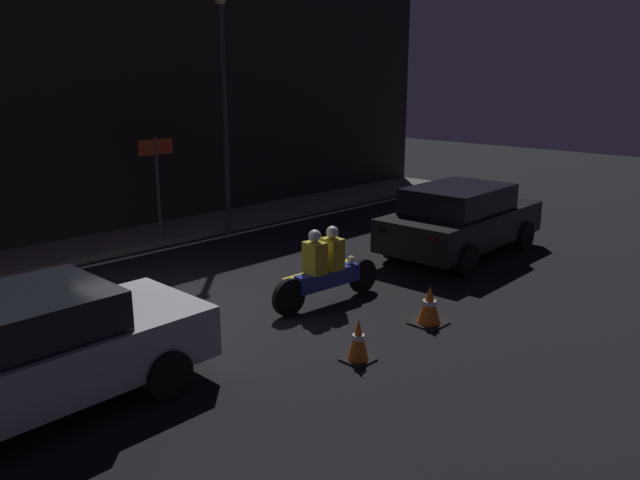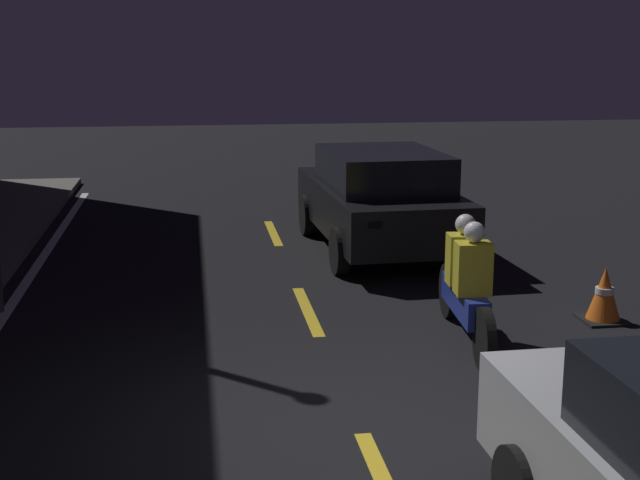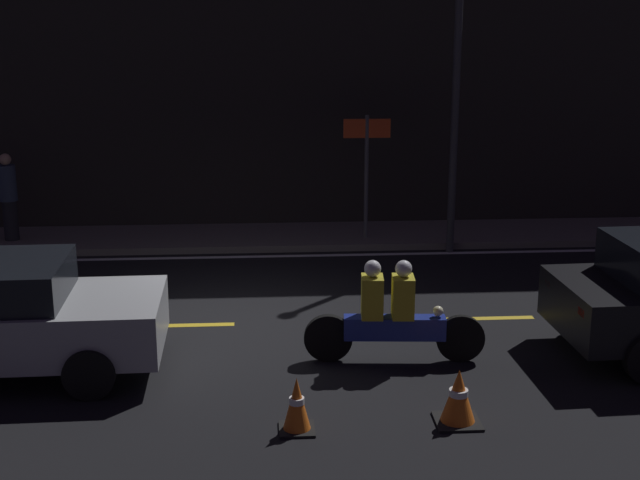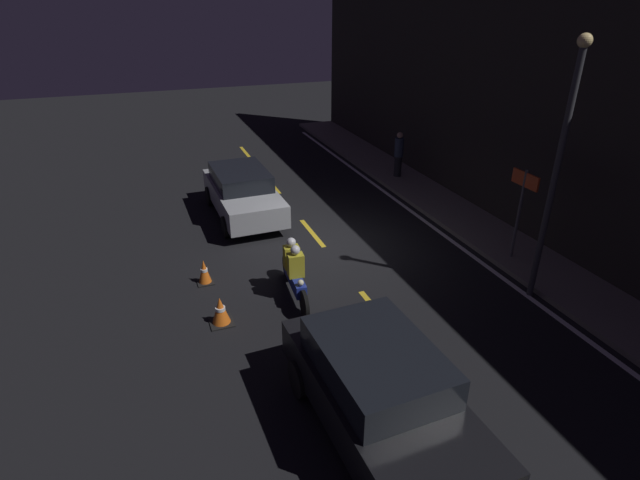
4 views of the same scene
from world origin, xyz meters
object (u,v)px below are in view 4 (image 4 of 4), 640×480
object	(u,v)px
hatchback_silver	(242,192)
street_lamp	(558,163)
pedestrian	(399,154)
traffic_cone_near	(204,272)
motorcycle	(294,271)
shop_sign	(522,197)
traffic_cone_mid	(221,311)
van_black	(380,390)

from	to	relation	value
hatchback_silver	street_lamp	distance (m)	9.17
pedestrian	traffic_cone_near	bearing A→B (deg)	-57.27
motorcycle	pedestrian	world-z (taller)	pedestrian
motorcycle	hatchback_silver	bearing A→B (deg)	-174.74
hatchback_silver	shop_sign	xyz separation A→B (m)	(5.51, 6.01, 1.03)
motorcycle	pedestrian	distance (m)	9.02
traffic_cone_near	traffic_cone_mid	world-z (taller)	traffic_cone_mid
shop_sign	street_lamp	bearing A→B (deg)	-24.12
van_black	shop_sign	size ratio (longest dim) A/B	1.81
traffic_cone_mid	pedestrian	size ratio (longest dim) A/B	0.38
traffic_cone_near	traffic_cone_mid	bearing A→B (deg)	2.24
traffic_cone_near	pedestrian	xyz separation A→B (m)	(-5.22, 8.12, 0.69)
traffic_cone_near	traffic_cone_mid	distance (m)	1.82
van_black	motorcycle	distance (m)	4.36
van_black	traffic_cone_near	distance (m)	6.00
van_black	hatchback_silver	bearing A→B (deg)	178.28
traffic_cone_mid	street_lamp	world-z (taller)	street_lamp
hatchback_silver	van_black	world-z (taller)	van_black
van_black	street_lamp	distance (m)	6.24
hatchback_silver	motorcycle	distance (m)	5.15
traffic_cone_near	pedestrian	world-z (taller)	pedestrian
traffic_cone_near	street_lamp	bearing A→B (deg)	65.79
pedestrian	shop_sign	world-z (taller)	shop_sign
traffic_cone_near	traffic_cone_mid	xyz separation A→B (m)	(1.82, 0.07, 0.01)
motorcycle	traffic_cone_near	distance (m)	2.33
motorcycle	street_lamp	bearing A→B (deg)	74.35
shop_sign	traffic_cone_near	bearing A→B (deg)	-102.07
van_black	motorcycle	bearing A→B (deg)	177.97
hatchback_silver	motorcycle	world-z (taller)	hatchback_silver
hatchback_silver	traffic_cone_mid	xyz separation A→B (m)	(5.66, -1.75, -0.48)
traffic_cone_mid	shop_sign	bearing A→B (deg)	91.08
traffic_cone_mid	shop_sign	world-z (taller)	shop_sign
motorcycle	traffic_cone_mid	world-z (taller)	motorcycle
motorcycle	street_lamp	distance (m)	6.15
pedestrian	shop_sign	distance (m)	6.95
street_lamp	traffic_cone_near	bearing A→B (deg)	-114.21
shop_sign	street_lamp	size ratio (longest dim) A/B	0.42
hatchback_silver	shop_sign	size ratio (longest dim) A/B	1.80
pedestrian	street_lamp	xyz separation A→B (m)	(8.43, -0.98, 2.24)
hatchback_silver	pedestrian	size ratio (longest dim) A/B	2.55
hatchback_silver	pedestrian	distance (m)	6.45
van_black	traffic_cone_near	xyz separation A→B (m)	(-5.66, -1.93, -0.53)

